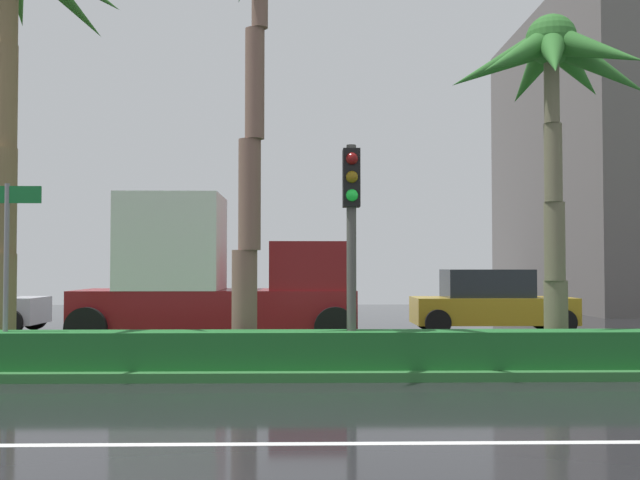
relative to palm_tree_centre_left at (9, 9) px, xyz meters
The scene contains 9 objects.
ground_plane 6.95m from the palm_tree_centre_left, 27.22° to the left, with size 90.00×42.00×0.10m, color black.
median_strip 6.74m from the palm_tree_centre_left, ahead, with size 85.50×4.00×0.15m, color #2D6B33.
median_hedge 6.51m from the palm_tree_centre_left, 30.62° to the right, with size 76.50×0.70×0.60m.
palm_tree_centre_left is the anchor object (origin of this frame).
palm_tree_centre_right 9.86m from the palm_tree_centre_left, ahead, with size 3.64×3.65×6.15m.
traffic_signal_median_right 7.30m from the palm_tree_centre_left, 11.27° to the right, with size 0.28×0.43×3.66m.
street_name_sign 4.58m from the palm_tree_centre_left, 68.03° to the right, with size 1.10×0.08×3.00m.
box_truck_lead 7.17m from the palm_tree_centre_left, 51.62° to the left, with size 6.40×2.64×3.46m.
car_in_traffic_third 13.74m from the palm_tree_centre_left, 33.60° to the left, with size 4.30×2.02×1.72m.
Camera 1 is at (3.15, -5.72, 1.80)m, focal length 42.40 mm.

